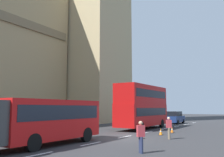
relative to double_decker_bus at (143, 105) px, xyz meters
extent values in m
plane|color=#333335|center=(-8.86, -2.00, -2.71)|extent=(160.00, 160.00, 0.00)
cube|color=silver|center=(-16.98, -2.00, -2.70)|extent=(2.20, 0.16, 0.01)
cube|color=silver|center=(-12.38, -2.00, -2.70)|extent=(2.20, 0.16, 0.01)
cube|color=silver|center=(-7.78, -2.00, -2.70)|extent=(2.20, 0.16, 0.01)
cube|color=silver|center=(-3.18, -2.00, -2.70)|extent=(2.20, 0.16, 0.01)
cube|color=silver|center=(1.42, -2.00, -2.70)|extent=(2.20, 0.16, 0.01)
cube|color=silver|center=(6.02, -2.00, -2.70)|extent=(2.20, 0.16, 0.01)
cube|color=silver|center=(10.62, -2.00, -2.70)|extent=(2.20, 0.16, 0.01)
cube|color=silver|center=(15.22, -2.00, -2.70)|extent=(2.20, 0.16, 0.01)
cube|color=red|center=(-14.21, 0.00, -1.06)|extent=(7.56, 2.50, 2.50)
cube|color=#1E232D|center=(-14.21, 0.00, -0.61)|extent=(6.96, 2.54, 0.90)
cylinder|color=black|center=(-11.79, -1.12, -2.21)|extent=(1.00, 0.30, 1.00)
cylinder|color=black|center=(-16.47, -1.12, -2.21)|extent=(1.00, 0.30, 1.00)
cube|color=#B20F0F|center=(0.00, 0.00, -1.11)|extent=(9.10, 2.50, 2.40)
cube|color=black|center=(0.00, 0.00, -0.76)|extent=(8.19, 2.54, 0.84)
cube|color=#B20F0F|center=(0.00, 0.00, 1.14)|extent=(8.92, 2.50, 2.10)
cube|color=black|center=(0.00, 0.00, 1.24)|extent=(8.19, 2.54, 0.84)
cylinder|color=black|center=(2.91, -1.12, -2.21)|extent=(1.00, 0.30, 1.00)
cylinder|color=black|center=(-2.91, -1.12, -2.21)|extent=(1.00, 0.30, 1.00)
cube|color=navy|center=(11.05, -0.17, -2.01)|extent=(4.40, 1.80, 0.90)
cube|color=black|center=(10.85, -0.17, -1.21)|extent=(2.46, 1.66, 0.70)
cylinder|color=black|center=(12.46, -0.98, -2.39)|extent=(0.64, 0.30, 0.64)
cylinder|color=black|center=(9.64, -0.98, -2.39)|extent=(0.64, 0.30, 0.64)
cube|color=black|center=(-8.18, -3.71, -2.69)|extent=(0.36, 0.36, 0.03)
cone|color=orange|center=(-8.18, -3.71, -2.40)|extent=(0.28, 0.28, 0.55)
cylinder|color=white|center=(-8.18, -3.71, -2.38)|extent=(0.17, 0.17, 0.08)
cube|color=black|center=(-4.93, -4.03, -2.69)|extent=(0.36, 0.36, 0.03)
cone|color=orange|center=(-4.93, -4.03, -2.40)|extent=(0.28, 0.28, 0.55)
cylinder|color=white|center=(-4.93, -4.03, -2.38)|extent=(0.17, 0.17, 0.08)
cube|color=black|center=(-2.47, -4.23, -2.69)|extent=(0.36, 0.36, 0.03)
cone|color=orange|center=(-2.47, -4.23, -2.40)|extent=(0.28, 0.28, 0.55)
cylinder|color=white|center=(-2.47, -4.23, -2.38)|extent=(0.17, 0.17, 0.08)
cylinder|color=#262D4C|center=(-13.80, -6.39, -2.28)|extent=(0.16, 0.16, 0.86)
cylinder|color=#262D4C|center=(-13.66, -6.24, -2.28)|extent=(0.16, 0.16, 0.86)
cube|color=#BF383F|center=(-13.73, -6.31, -1.55)|extent=(0.46, 0.45, 0.60)
sphere|color=tan|center=(-13.73, -6.31, -1.13)|extent=(0.22, 0.22, 0.22)
cylinder|color=#726651|center=(-7.36, -5.66, -2.28)|extent=(0.16, 0.16, 0.86)
cylinder|color=#726651|center=(-7.18, -5.56, -2.28)|extent=(0.16, 0.16, 0.86)
cube|color=#BF383F|center=(-7.27, -5.61, -1.55)|extent=(0.41, 0.47, 0.60)
sphere|color=beige|center=(-7.27, -5.61, -1.13)|extent=(0.22, 0.22, 0.22)
camera|label=1|loc=(-25.75, -12.08, -0.32)|focal=39.18mm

